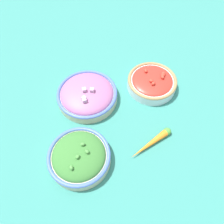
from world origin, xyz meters
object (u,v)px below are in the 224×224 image
(loose_carrot, at_px, (152,142))
(bowl_cherry_tomatoes, at_px, (152,82))
(bowl_red_onion, at_px, (87,94))
(bowl_broccoli, at_px, (79,156))

(loose_carrot, bearing_deg, bowl_cherry_tomatoes, -131.12)
(bowl_red_onion, distance_m, bowl_cherry_tomatoes, 0.24)
(bowl_cherry_tomatoes, distance_m, loose_carrot, 0.24)
(bowl_red_onion, xyz_separation_m, bowl_cherry_tomatoes, (-0.24, 0.06, -0.00))
(bowl_red_onion, relative_size, loose_carrot, 1.31)
(bowl_red_onion, xyz_separation_m, bowl_broccoli, (0.12, 0.20, 0.00))
(bowl_red_onion, xyz_separation_m, loose_carrot, (-0.11, 0.26, -0.01))
(bowl_red_onion, height_order, bowl_broccoli, same)
(bowl_red_onion, distance_m, bowl_broccoli, 0.23)
(bowl_broccoli, xyz_separation_m, loose_carrot, (-0.22, 0.06, -0.02))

